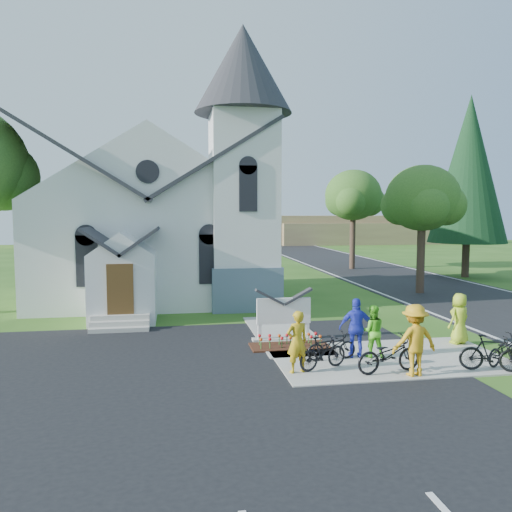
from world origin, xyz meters
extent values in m
plane|color=#2E5718|center=(0.00, 0.00, 0.00)|extent=(120.00, 120.00, 0.00)
cube|color=black|center=(-7.00, -2.00, 0.01)|extent=(20.00, 16.00, 0.02)
cube|color=black|center=(10.00, 15.00, 0.01)|extent=(8.00, 90.00, 0.02)
cube|color=#A7A196|center=(1.50, 0.50, 0.03)|extent=(7.00, 4.00, 0.05)
cube|color=white|center=(-6.00, 13.00, 2.50)|extent=(11.00, 9.00, 5.00)
cube|color=slate|center=(-1.70, 9.70, 1.00)|extent=(3.20, 3.20, 2.00)
cube|color=white|center=(-1.70, 9.70, 4.50)|extent=(3.00, 3.00, 9.00)
cone|color=#242429|center=(-1.70, 9.70, 11.00)|extent=(4.50, 4.50, 4.00)
cube|color=white|center=(-7.00, 7.30, 1.40)|extent=(2.60, 2.40, 2.80)
cube|color=#4E3316|center=(-7.00, 6.07, 1.50)|extent=(1.00, 0.10, 2.00)
cube|color=#A7A196|center=(-1.20, 3.20, 0.05)|extent=(2.20, 0.40, 0.10)
cube|color=white|center=(-2.05, 3.20, 0.55)|extent=(0.12, 0.12, 1.00)
cube|color=white|center=(-0.35, 3.20, 0.55)|extent=(0.12, 0.12, 1.00)
cube|color=white|center=(-1.20, 3.20, 1.05)|extent=(1.90, 0.14, 0.90)
cube|color=#341A0E|center=(-1.20, 2.30, 0.04)|extent=(2.60, 1.10, 0.07)
cylinder|color=#38261E|center=(8.50, 12.00, 2.02)|extent=(0.44, 0.44, 4.05)
ellipsoid|color=#31581E|center=(8.50, 12.00, 5.25)|extent=(4.00, 4.00, 3.60)
cylinder|color=#38261E|center=(9.00, 24.00, 2.25)|extent=(0.44, 0.44, 4.50)
ellipsoid|color=#31581E|center=(9.00, 24.00, 5.82)|extent=(4.40, 4.40, 3.96)
cylinder|color=#38261E|center=(15.00, 18.00, 1.20)|extent=(0.50, 0.50, 2.40)
cone|color=black|center=(15.00, 18.00, 7.40)|extent=(5.20, 5.20, 10.00)
cube|color=olive|center=(6.00, 56.00, 2.00)|extent=(60.00, 8.00, 4.00)
cube|color=olive|center=(-10.00, 58.00, 2.80)|extent=(30.00, 6.00, 5.60)
cube|color=olive|center=(22.00, 54.00, 1.50)|extent=(25.00, 6.00, 3.00)
imported|color=#B89215|center=(-1.63, -0.41, 0.92)|extent=(0.71, 0.54, 1.73)
imported|color=black|center=(-0.31, 0.59, 0.46)|extent=(1.62, 0.74, 0.82)
imported|color=#58CE26|center=(1.01, 0.69, 0.85)|extent=(0.87, 0.74, 1.59)
imported|color=black|center=(-0.84, -0.26, 0.53)|extent=(1.65, 0.98, 0.96)
imported|color=#2733C4|center=(0.52, 0.70, 0.96)|extent=(1.14, 0.66, 1.82)
imported|color=black|center=(0.87, -0.85, 0.56)|extent=(2.02, 0.98, 1.02)
imported|color=gold|center=(1.45, -1.17, 1.02)|extent=(1.29, 0.79, 1.95)
imported|color=black|center=(3.73, -1.20, 0.56)|extent=(1.76, 1.06, 1.02)
imported|color=#A5C124|center=(4.51, 1.66, 0.91)|extent=(0.98, 0.81, 1.71)
imported|color=black|center=(4.54, -0.68, 0.48)|extent=(1.73, 1.17, 0.86)
camera|label=1|loc=(-4.95, -13.51, 4.46)|focal=35.00mm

